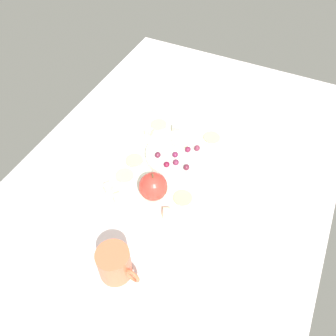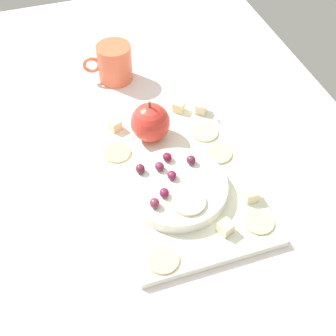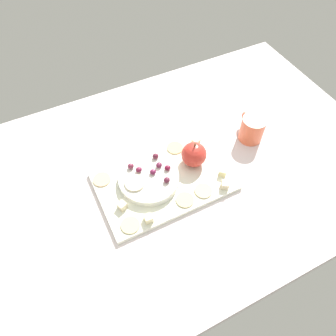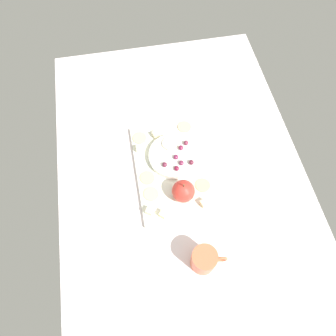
# 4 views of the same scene
# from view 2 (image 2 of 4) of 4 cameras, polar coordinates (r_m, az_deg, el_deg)

# --- Properties ---
(table) EXTENTS (1.34, 0.86, 0.05)m
(table) POSITION_cam_2_polar(r_m,az_deg,el_deg) (0.89, -1.81, -0.89)
(table) COLOR silver
(table) RESTS_ON ground
(platter) EXTENTS (0.38, 0.25, 0.01)m
(platter) POSITION_cam_2_polar(r_m,az_deg,el_deg) (0.85, 1.15, -1.07)
(platter) COLOR silver
(platter) RESTS_ON table
(serving_dish) EXTENTS (0.18, 0.18, 0.02)m
(serving_dish) POSITION_cam_2_polar(r_m,az_deg,el_deg) (0.80, 1.12, -2.52)
(serving_dish) COLOR white
(serving_dish) RESTS_ON platter
(apple_whole) EXTENTS (0.08, 0.08, 0.08)m
(apple_whole) POSITION_cam_2_polar(r_m,az_deg,el_deg) (0.88, -2.19, 5.62)
(apple_whole) COLOR red
(apple_whole) RESTS_ON platter
(apple_stem) EXTENTS (0.01, 0.00, 0.01)m
(apple_stem) POSITION_cam_2_polar(r_m,az_deg,el_deg) (0.85, -2.27, 7.79)
(apple_stem) COLOR brown
(apple_stem) RESTS_ON apple_whole
(cheese_cube_0) EXTENTS (0.03, 0.03, 0.02)m
(cheese_cube_0) POSITION_cam_2_polar(r_m,az_deg,el_deg) (0.96, 1.34, 7.55)
(cheese_cube_0) COLOR beige
(cheese_cube_0) RESTS_ON platter
(cheese_cube_1) EXTENTS (0.02, 0.02, 0.02)m
(cheese_cube_1) POSITION_cam_2_polar(r_m,az_deg,el_deg) (0.81, 10.12, -3.32)
(cheese_cube_1) COLOR beige
(cheese_cube_1) RESTS_ON platter
(cheese_cube_2) EXTENTS (0.03, 0.03, 0.02)m
(cheese_cube_2) POSITION_cam_2_polar(r_m,az_deg,el_deg) (0.76, 7.09, -7.29)
(cheese_cube_2) COLOR beige
(cheese_cube_2) RESTS_ON platter
(cheese_cube_3) EXTENTS (0.03, 0.03, 0.02)m
(cheese_cube_3) POSITION_cam_2_polar(r_m,az_deg,el_deg) (0.96, 4.06, 7.34)
(cheese_cube_3) COLOR beige
(cheese_cube_3) RESTS_ON platter
(cheese_cube_4) EXTENTS (0.03, 0.03, 0.02)m
(cheese_cube_4) POSITION_cam_2_polar(r_m,az_deg,el_deg) (0.92, -6.53, 5.26)
(cheese_cube_4) COLOR beige
(cheese_cube_4) RESTS_ON platter
(cracker_0) EXTENTS (0.05, 0.05, 0.00)m
(cracker_0) POSITION_cam_2_polar(r_m,az_deg,el_deg) (0.73, -0.63, -11.21)
(cracker_0) COLOR #E3B788
(cracker_0) RESTS_ON platter
(cracker_1) EXTENTS (0.05, 0.05, 0.00)m
(cracker_1) POSITION_cam_2_polar(r_m,az_deg,el_deg) (0.88, -6.28, 1.85)
(cracker_1) COLOR #D2BB80
(cracker_1) RESTS_ON platter
(cracker_2) EXTENTS (0.05, 0.05, 0.00)m
(cracker_2) POSITION_cam_2_polar(r_m,az_deg,el_deg) (0.91, 4.57, 4.34)
(cracker_2) COLOR beige
(cracker_2) RESTS_ON platter
(cracker_3) EXTENTS (0.05, 0.05, 0.00)m
(cracker_3) POSITION_cam_2_polar(r_m,az_deg,el_deg) (0.88, 6.19, 1.75)
(cracker_3) COLOR #D2BF87
(cracker_3) RESTS_ON platter
(cracker_4) EXTENTS (0.05, 0.05, 0.00)m
(cracker_4) POSITION_cam_2_polar(r_m,az_deg,el_deg) (0.79, 11.08, -6.53)
(cracker_4) COLOR #D1BE8A
(cracker_4) RESTS_ON platter
(grape_0) EXTENTS (0.02, 0.02, 0.01)m
(grape_0) POSITION_cam_2_polar(r_m,az_deg,el_deg) (0.80, 0.47, -0.89)
(grape_0) COLOR maroon
(grape_0) RESTS_ON serving_dish
(grape_1) EXTENTS (0.02, 0.02, 0.02)m
(grape_1) POSITION_cam_2_polar(r_m,az_deg,el_deg) (0.76, -1.67, -4.33)
(grape_1) COLOR maroon
(grape_1) RESTS_ON serving_dish
(grape_2) EXTENTS (0.02, 0.02, 0.01)m
(grape_2) POSITION_cam_2_polar(r_m,az_deg,el_deg) (0.81, -1.29, 0.13)
(grape_2) COLOR maroon
(grape_2) RESTS_ON serving_dish
(grape_3) EXTENTS (0.02, 0.02, 0.02)m
(grape_3) POSITION_cam_2_polar(r_m,az_deg,el_deg) (0.81, -3.43, -0.10)
(grape_3) COLOR #5E2032
(grape_3) RESTS_ON serving_dish
(grape_4) EXTENTS (0.02, 0.02, 0.01)m
(grape_4) POSITION_cam_2_polar(r_m,az_deg,el_deg) (0.83, -0.10, 1.36)
(grape_4) COLOR maroon
(grape_4) RESTS_ON serving_dish
(grape_5) EXTENTS (0.02, 0.02, 0.02)m
(grape_5) POSITION_cam_2_polar(r_m,az_deg,el_deg) (0.77, -0.46, -3.06)
(grape_5) COLOR maroon
(grape_5) RESTS_ON serving_dish
(grape_6) EXTENTS (0.02, 0.02, 0.02)m
(grape_6) POSITION_cam_2_polar(r_m,az_deg,el_deg) (0.82, 2.84, 0.99)
(grape_6) COLOR #5E2034
(grape_6) RESTS_ON serving_dish
(apple_slice_0) EXTENTS (0.06, 0.06, 0.01)m
(apple_slice_0) POSITION_cam_2_polar(r_m,az_deg,el_deg) (0.77, 2.57, -4.19)
(apple_slice_0) COLOR beige
(apple_slice_0) RESTS_ON serving_dish
(cup) EXTENTS (0.08, 0.11, 0.08)m
(cup) POSITION_cam_2_polar(r_m,az_deg,el_deg) (1.05, -6.67, 12.69)
(cup) COLOR #E36441
(cup) RESTS_ON table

